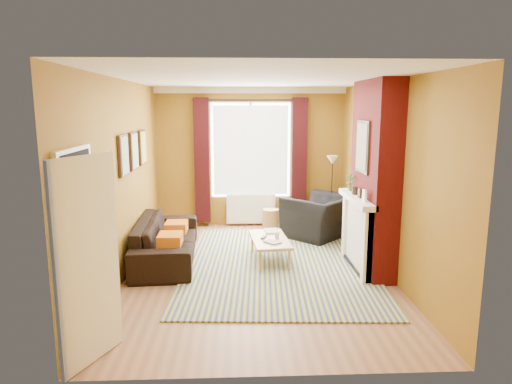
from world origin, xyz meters
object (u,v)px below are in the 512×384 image
floor_lamp (332,172)px  wicker_stool (271,219)px  sofa (166,240)px  armchair (320,217)px  coffee_table (270,241)px

floor_lamp → wicker_stool: bearing=168.8°
sofa → armchair: 2.93m
sofa → armchair: bearing=-69.1°
armchair → sofa: bearing=-21.9°
sofa → coffee_table: bearing=-97.1°
coffee_table → wicker_stool: size_ratio=2.83×
coffee_table → wicker_stool: wicker_stool is taller
sofa → coffee_table: sofa is taller
floor_lamp → armchair: bearing=-127.9°
armchair → wicker_stool: armchair is taller
armchair → floor_lamp: floor_lamp is taller
sofa → wicker_stool: sofa is taller
sofa → coffee_table: 1.65m
armchair → coffee_table: (-1.03, -1.30, -0.06)m
coffee_table → floor_lamp: bearing=46.9°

